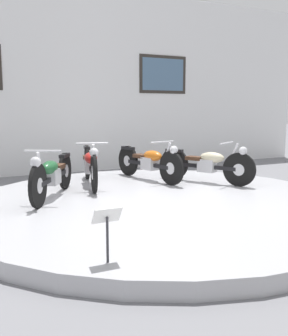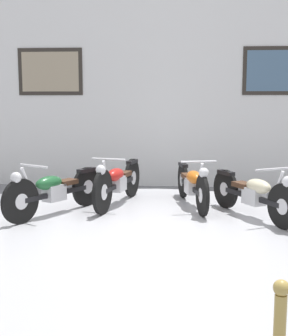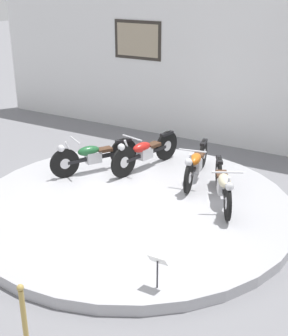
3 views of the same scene
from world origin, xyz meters
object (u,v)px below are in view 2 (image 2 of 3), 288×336
object	(u,v)px
motorcycle_red	(118,181)
motorcycle_orange	(192,183)
motorcycle_cream	(254,193)
motorcycle_green	(54,189)

from	to	relation	value
motorcycle_red	motorcycle_orange	xyz separation A→B (m)	(1.20, -0.00, -0.02)
motorcycle_orange	motorcycle_cream	size ratio (longest dim) A/B	1.11
motorcycle_green	motorcycle_red	world-z (taller)	motorcycle_red
motorcycle_red	motorcycle_cream	bearing A→B (deg)	-18.86
motorcycle_red	motorcycle_cream	size ratio (longest dim) A/B	1.13
motorcycle_red	motorcycle_green	bearing A→B (deg)	-140.76
motorcycle_red	motorcycle_cream	distance (m)	2.17
motorcycle_orange	motorcycle_cream	bearing A→B (deg)	-39.21
motorcycle_red	motorcycle_orange	bearing A→B (deg)	-0.16
motorcycle_red	motorcycle_orange	size ratio (longest dim) A/B	1.02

